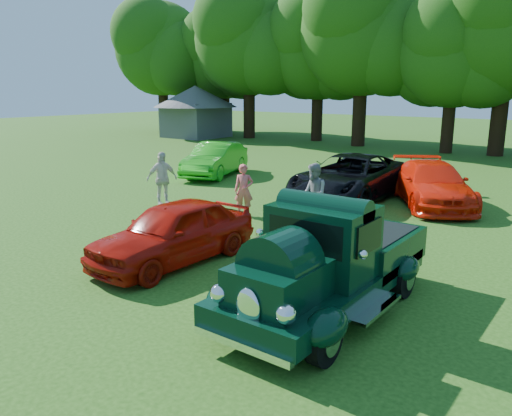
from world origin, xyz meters
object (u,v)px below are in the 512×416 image
Objects in this scene: gazebo at (196,106)px; spectator_white at (162,179)px; back_car_orange at (432,184)px; spectator_grey at (313,194)px; spectator_pink at (244,190)px; hero_pickup at (329,264)px; red_convertible at (174,232)px; back_car_lime at (215,159)px; back_car_black at (349,178)px.

spectator_white is at bearing -48.88° from gazebo.
back_car_orange is 4.70m from spectator_grey.
hero_pickup is at bearing -73.59° from spectator_pink.
red_convertible is (-3.82, 0.11, -0.13)m from hero_pickup.
back_car_orange is at bearing -32.13° from spectator_white.
gazebo is (-15.41, 17.65, 1.54)m from spectator_white.
spectator_pink is 0.24× the size of gazebo.
spectator_grey reaches higher than back_car_orange.
back_car_orange is at bearing -19.31° from back_car_lime.
gazebo is at bearing 102.47° from spectator_pink.
hero_pickup is at bearing -93.90° from spectator_white.
back_car_orange is (2.64, 8.80, 0.01)m from red_convertible.
hero_pickup is 3.10× the size of spectator_pink.
gazebo reaches higher than back_car_orange.
back_car_orange is 2.78× the size of spectator_grey.
spectator_pink is 25.18m from gazebo.
spectator_grey is at bearing -59.15° from spectator_white.
gazebo is at bearing -173.35° from spectator_grey.
back_car_lime is (-10.43, 8.88, -0.10)m from hero_pickup.
back_car_black is 3.56× the size of spectator_pink.
back_car_black reaches higher than red_convertible.
spectator_grey reaches higher than spectator_pink.
hero_pickup is 1.21× the size of red_convertible.
back_car_black is 3.22× the size of spectator_grey.
spectator_grey is 0.98× the size of spectator_white.
hero_pickup is 0.74× the size of gazebo.
back_car_black is 1.16× the size of back_car_orange.
back_car_orange is 0.74× the size of gazebo.
back_car_lime is 9.24m from back_car_orange.
spectator_pink is (-1.29, 4.05, 0.10)m from red_convertible.
back_car_lime is at bearing 147.40° from back_car_orange.
spectator_grey is 5.13m from spectator_white.
spectator_white is 0.27× the size of gazebo.
hero_pickup reaches higher than back_car_black.
spectator_white reaches higher than back_car_lime.
back_car_lime is at bearing 44.99° from spectator_white.
spectator_white reaches higher than red_convertible.
spectator_pink is (-3.93, -4.74, 0.08)m from back_car_orange.
gazebo is at bearing 116.88° from back_car_lime.
back_car_orange is 3.08× the size of spectator_pink.
hero_pickup is at bearing -67.60° from back_car_black.
back_car_lime is at bearing 128.27° from red_convertible.
spectator_white reaches higher than back_car_orange.
back_car_lime reaches higher than red_convertible.
back_car_black is 6.19m from spectator_white.
red_convertible is at bearing -93.38° from back_car_black.
gazebo reaches higher than hero_pickup.
back_car_orange is (2.46, 0.91, -0.07)m from back_car_black.
spectator_white is at bearing -85.04° from back_car_lime.
spectator_pink reaches higher than back_car_lime.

